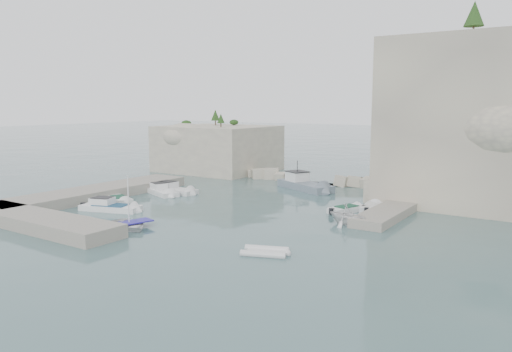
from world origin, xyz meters
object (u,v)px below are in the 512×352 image
Objects in this scene: motorboat_b at (162,194)px; motorboat_c at (120,202)px; tender_east_b at (347,212)px; motorboat_a at (173,193)px; work_boat at (305,189)px; tender_east_c at (372,210)px; tender_east_d at (384,202)px; motorboat_d at (111,211)px; tender_east_a at (347,224)px; rowboat at (129,228)px; inflatable_dinghy at (265,254)px.

motorboat_c is (-0.53, -5.83, 0.00)m from motorboat_b.
tender_east_b is at bearing 43.11° from motorboat_c.
work_boat is at bearing 43.75° from motorboat_a.
motorboat_c is 0.64× the size of motorboat_a.
tender_east_d reaches higher than tender_east_c.
motorboat_c is at bearing 109.89° from motorboat_d.
tender_east_b is at bearing -18.79° from work_boat.
tender_east_d is (23.59, 15.62, 0.00)m from motorboat_c.
tender_east_c is at bearing 14.22° from tender_east_a.
tender_east_a is at bearing 17.60° from motorboat_b.
motorboat_a is (0.83, 7.43, 0.00)m from motorboat_c.
tender_east_a is at bearing -6.11° from motorboat_a.
tender_east_c is at bearing -6.46° from work_boat.
motorboat_a is 1.85× the size of tender_east_a.
motorboat_b and motorboat_a have the same top height.
tender_east_b is (21.41, 1.48, 0.00)m from motorboat_a.
rowboat is at bearing -34.01° from motorboat_b.
work_boat reaches higher than motorboat_d.
motorboat_d is (2.16, -9.28, 0.00)m from motorboat_b.
motorboat_b is 0.88× the size of motorboat_d.
motorboat_b is 1.34× the size of motorboat_c.
tender_east_d reaches higher than motorboat_a.
tender_east_a reaches higher than motorboat_c.
rowboat is 0.47× the size of work_boat.
motorboat_d is at bearing 76.54° from rowboat.
inflatable_dinghy is 18.28m from tender_east_c.
motorboat_c is at bearing 131.23° from tender_east_b.
motorboat_b is 1.18× the size of tender_east_d.
motorboat_c is 0.95× the size of tender_east_c.
motorboat_b is 1.58× the size of tender_east_a.
motorboat_d is 22.99m from tender_east_a.
tender_east_a is (24.33, 4.30, 0.00)m from motorboat_c.
tender_east_d is at bearing -3.75° from tender_east_c.
rowboat is 0.99× the size of tender_east_b.
tender_east_a is (1.24, 11.31, 0.00)m from inflatable_dinghy.
motorboat_c is at bearing -73.88° from motorboat_b.
motorboat_a is at bearing 104.91° from motorboat_c.
motorboat_a is 26.54m from inflatable_dinghy.
motorboat_c is at bearing 142.54° from inflatable_dinghy.
work_boat is (-10.93, 2.56, 0.00)m from tender_east_d.
motorboat_c reaches higher than inflatable_dinghy.
work_boat is at bearing 65.34° from tender_east_b.
motorboat_d is 0.72× the size of work_boat.
tender_east_b is at bearing 29.38° from motorboat_b.
rowboat is at bearing -15.88° from motorboat_c.
tender_east_a is (23.50, -3.13, 0.00)m from motorboat_a.
tender_east_a is (21.64, 7.75, 0.00)m from motorboat_d.
rowboat is 23.39m from tender_east_c.
rowboat is 1.25× the size of inflatable_dinghy.
motorboat_a is 23.71m from tender_east_a.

